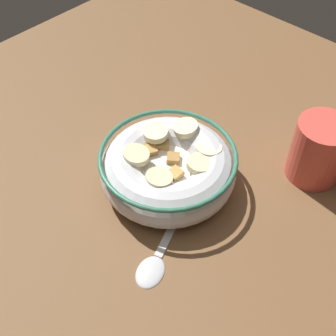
{
  "coord_description": "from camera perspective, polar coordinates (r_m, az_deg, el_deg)",
  "views": [
    {
      "loc": [
        26.75,
        -28.58,
        46.46
      ],
      "look_at": [
        0.0,
        0.0,
        3.0
      ],
      "focal_mm": 48.43,
      "sensor_mm": 36.0,
      "label": 1
    }
  ],
  "objects": [
    {
      "name": "ground_plane",
      "position": [
        0.62,
        0.0,
        -2.49
      ],
      "size": [
        91.34,
        91.34,
        2.0
      ],
      "primitive_type": "cube",
      "color": "brown"
    },
    {
      "name": "cereal_bowl",
      "position": [
        0.58,
        0.01,
        0.05
      ],
      "size": [
        17.7,
        17.7,
        6.26
      ],
      "color": "silver",
      "rests_on": "ground_plane"
    },
    {
      "name": "spoon",
      "position": [
        0.54,
        -1.26,
        -10.9
      ],
      "size": [
        7.65,
        15.87,
        0.8
      ],
      "color": "silver",
      "rests_on": "ground_plane"
    },
    {
      "name": "coffee_mug",
      "position": [
        0.62,
        18.55,
        2.04
      ],
      "size": [
        9.96,
        7.11,
        8.73
      ],
      "color": "#D84C3F",
      "rests_on": "ground_plane"
    }
  ]
}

